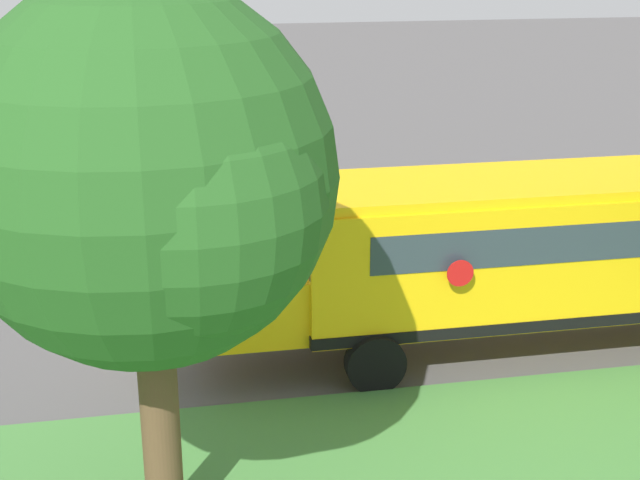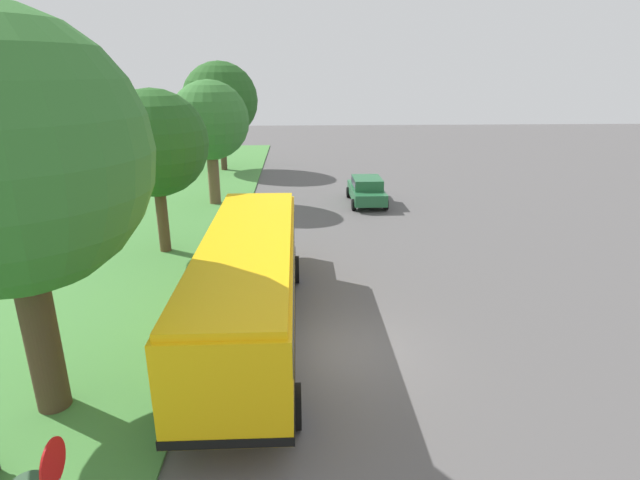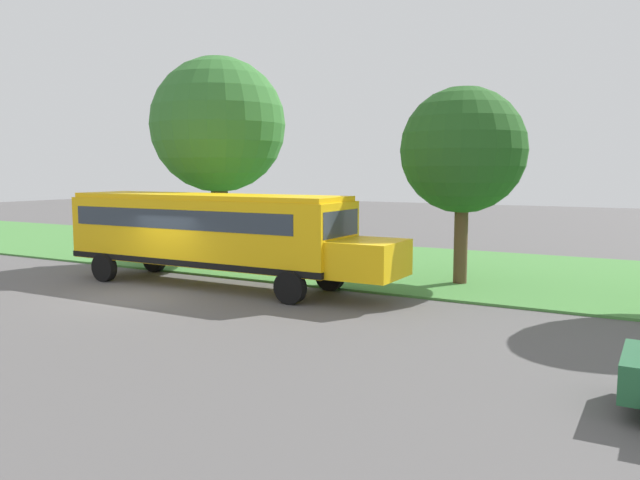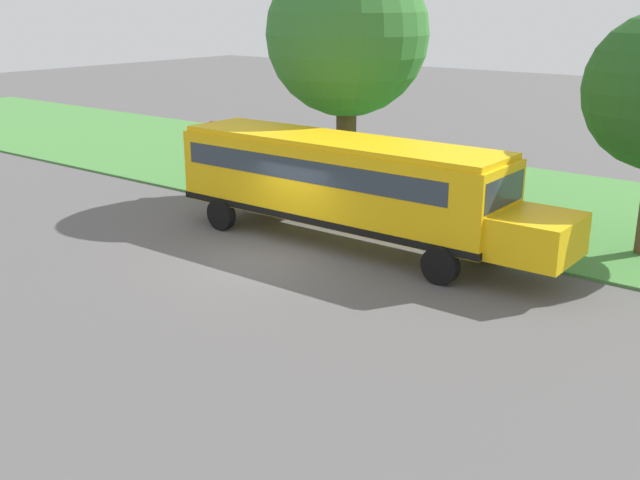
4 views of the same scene
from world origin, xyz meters
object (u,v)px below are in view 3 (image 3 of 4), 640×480
Objects in this scene: oak_tree_beside_bus at (219,125)px; oak_tree_roadside_mid at (461,152)px; park_bench at (196,247)px; trash_bin at (148,251)px; school_bus at (213,230)px; stop_sign at (105,223)px.

oak_tree_beside_bus reaches higher than oak_tree_roadside_mid.
trash_bin is (2.05, -1.00, -0.02)m from park_bench.
school_bus is 1.82× the size of oak_tree_roadside_mid.
school_bus is 4.53× the size of stop_sign.
oak_tree_beside_bus is (-4.35, -3.11, 3.96)m from school_bus.
stop_sign is 1.67× the size of park_bench.
stop_sign is 2.17m from trash_bin.
oak_tree_beside_bus is at bearing 66.99° from park_bench.
oak_tree_roadside_mid is 14.23m from trash_bin.
stop_sign is (2.50, -14.79, -2.87)m from oak_tree_roadside_mid.
school_bus is at bearing -58.37° from oak_tree_roadside_mid.
school_bus is 1.43× the size of oak_tree_beside_bus.
oak_tree_roadside_mid reaches higher than stop_sign.
school_bus is at bearing 45.05° from park_bench.
oak_tree_beside_bus is 5.31× the size of park_bench.
trash_bin is at bearing 135.14° from stop_sign.
stop_sign is at bearing -44.86° from trash_bin.
stop_sign is at bearing -80.40° from oak_tree_roadside_mid.
trash_bin is at bearing -25.99° from park_bench.
oak_tree_beside_bus is 10.47m from oak_tree_roadside_mid.
stop_sign is 3.04× the size of trash_bin.
oak_tree_roadside_mid is at bearing 99.60° from stop_sign.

